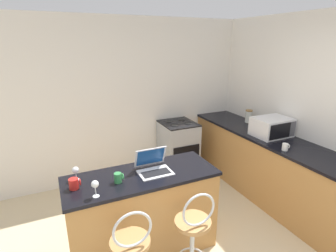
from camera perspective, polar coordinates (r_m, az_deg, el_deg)
wall_back at (r=4.34m, az=-8.32°, el=5.44°), size 12.00×0.06×2.60m
breakfast_bar at (r=2.96m, az=-5.45°, el=-18.42°), size 1.55×0.61×0.93m
counter_right at (r=4.11m, az=21.92°, el=-8.75°), size 0.67×3.21×0.93m
bar_stool_far at (r=2.67m, az=5.50°, el=-23.33°), size 0.40×0.40×0.99m
laptop at (r=2.76m, az=-3.25°, el=-8.58°), size 0.34×0.30×0.24m
microwave at (r=4.01m, az=21.68°, el=-0.18°), size 0.52×0.39×0.26m
stove_range at (r=4.53m, az=2.20°, el=-4.93°), size 0.55×0.61×0.94m
storage_jar at (r=4.56m, az=17.14°, el=2.07°), size 0.11×0.11×0.21m
mug_white at (r=3.56m, az=24.18°, el=-4.17°), size 0.09×0.07×0.09m
wine_glass_tall at (r=2.39m, az=-15.61°, el=-12.26°), size 0.07×0.07×0.15m
wine_glass_short at (r=2.71m, az=-19.49°, el=-9.15°), size 0.06×0.06×0.14m
mug_red at (r=2.59m, az=-19.76°, el=-11.74°), size 0.11×0.09×0.10m
mug_green at (r=2.59m, az=-10.76°, el=-10.99°), size 0.09×0.07×0.10m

